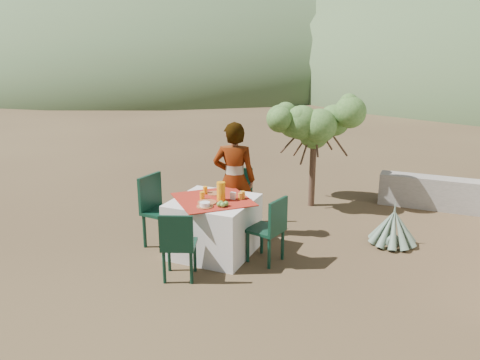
% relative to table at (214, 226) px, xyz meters
% --- Properties ---
extents(ground, '(160.00, 160.00, 0.00)m').
position_rel_table_xyz_m(ground, '(-0.51, -0.28, -0.38)').
color(ground, '#372519').
rests_on(ground, ground).
extents(table, '(1.30, 1.30, 0.76)m').
position_rel_table_xyz_m(table, '(0.00, 0.00, 0.00)').
color(table, silver).
rests_on(table, ground).
extents(chair_far, '(0.53, 0.53, 0.90)m').
position_rel_table_xyz_m(chair_far, '(-0.09, 1.07, 0.12)').
color(chair_far, black).
rests_on(chair_far, ground).
extents(chair_near, '(0.51, 0.51, 0.86)m').
position_rel_table_xyz_m(chair_near, '(-0.03, -0.87, 0.10)').
color(chair_near, black).
rests_on(chair_near, ground).
extents(chair_left, '(0.50, 0.50, 1.00)m').
position_rel_table_xyz_m(chair_left, '(-0.83, -0.06, 0.17)').
color(chair_left, black).
rests_on(chair_left, ground).
extents(chair_right, '(0.48, 0.48, 0.87)m').
position_rel_table_xyz_m(chair_right, '(0.81, 0.01, 0.11)').
color(chair_right, black).
rests_on(chair_right, ground).
extents(person, '(0.70, 0.56, 1.69)m').
position_rel_table_xyz_m(person, '(0.00, 0.69, 0.47)').
color(person, '#8C6651').
rests_on(person, ground).
extents(shrub_tree, '(1.46, 1.43, 1.71)m').
position_rel_table_xyz_m(shrub_tree, '(0.77, 2.48, 0.97)').
color(shrub_tree, '#4A3225').
rests_on(shrub_tree, ground).
extents(agave, '(0.68, 0.68, 0.72)m').
position_rel_table_xyz_m(agave, '(2.21, 1.23, -0.14)').
color(agave, slate).
rests_on(agave, ground).
extents(stone_wall, '(2.60, 0.35, 0.55)m').
position_rel_table_xyz_m(stone_wall, '(3.09, 3.12, -0.10)').
color(stone_wall, gray).
rests_on(stone_wall, ground).
extents(hill_near_left, '(40.00, 40.00, 16.00)m').
position_rel_table_xyz_m(hill_near_left, '(-18.51, 29.72, -0.38)').
color(hill_near_left, '#384D2B').
rests_on(hill_near_left, ground).
extents(hill_far_center, '(60.00, 60.00, 24.00)m').
position_rel_table_xyz_m(hill_far_center, '(-4.51, 51.72, -0.38)').
color(hill_far_center, slate).
rests_on(hill_far_center, ground).
extents(plate_far, '(0.22, 0.22, 0.01)m').
position_rel_table_xyz_m(plate_far, '(-0.07, 0.21, 0.39)').
color(plate_far, brown).
rests_on(plate_far, table).
extents(plate_near, '(0.25, 0.25, 0.01)m').
position_rel_table_xyz_m(plate_near, '(0.00, -0.18, 0.39)').
color(plate_near, brown).
rests_on(plate_near, table).
extents(glass_far, '(0.06, 0.06, 0.10)m').
position_rel_table_xyz_m(glass_far, '(-0.20, 0.16, 0.43)').
color(glass_far, orange).
rests_on(glass_far, table).
extents(glass_near, '(0.06, 0.06, 0.10)m').
position_rel_table_xyz_m(glass_near, '(-0.12, -0.07, 0.43)').
color(glass_near, orange).
rests_on(glass_near, table).
extents(juice_pitcher, '(0.11, 0.11, 0.25)m').
position_rel_table_xyz_m(juice_pitcher, '(0.12, -0.01, 0.51)').
color(juice_pitcher, orange).
rests_on(juice_pitcher, table).
extents(bowl_plate, '(0.21, 0.21, 0.01)m').
position_rel_table_xyz_m(bowl_plate, '(0.05, -0.33, 0.39)').
color(bowl_plate, brown).
rests_on(bowl_plate, table).
extents(white_bowl, '(0.13, 0.13, 0.05)m').
position_rel_table_xyz_m(white_bowl, '(0.05, -0.33, 0.42)').
color(white_bowl, white).
rests_on(white_bowl, bowl_plate).
extents(jar_left, '(0.06, 0.06, 0.09)m').
position_rel_table_xyz_m(jar_left, '(0.34, 0.12, 0.43)').
color(jar_left, orange).
rests_on(jar_left, table).
extents(jar_right, '(0.06, 0.06, 0.10)m').
position_rel_table_xyz_m(jar_right, '(0.36, 0.17, 0.43)').
color(jar_right, orange).
rests_on(jar_right, table).
extents(napkin_holder, '(0.07, 0.04, 0.09)m').
position_rel_table_xyz_m(napkin_holder, '(0.25, 0.10, 0.43)').
color(napkin_holder, white).
rests_on(napkin_holder, table).
extents(fruit_cluster, '(0.14, 0.13, 0.07)m').
position_rel_table_xyz_m(fruit_cluster, '(0.24, -0.23, 0.42)').
color(fruit_cluster, olive).
rests_on(fruit_cluster, table).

